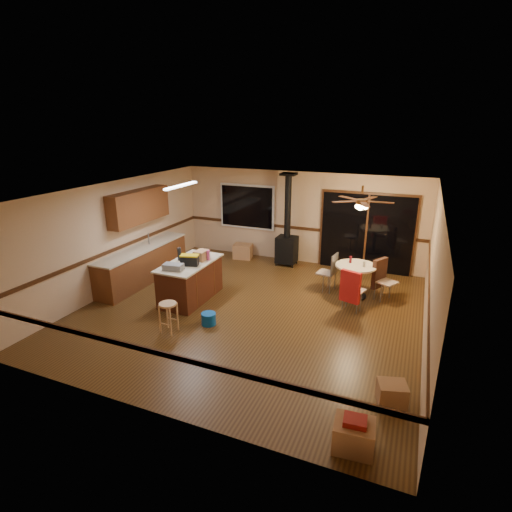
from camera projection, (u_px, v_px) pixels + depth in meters
The scene contains 35 objects.
floor at pixel (251, 310), 8.73m from camera, with size 7.00×7.00×0.00m, color #4B3014.
ceiling at pixel (250, 191), 7.89m from camera, with size 7.00×7.00×0.00m, color silver.
wall_back at pixel (299, 218), 11.37m from camera, with size 7.00×7.00×0.00m, color tan.
wall_front at pixel (145, 331), 5.25m from camera, with size 7.00×7.00×0.00m, color tan.
wall_left at pixel (117, 236), 9.58m from camera, with size 7.00×7.00×0.00m, color tan.
wall_right at pixel (432, 278), 7.03m from camera, with size 7.00×7.00×0.00m, color tan.
chair_rail at pixel (251, 267), 8.40m from camera, with size 7.00×7.00×0.08m, color #3E200F, non-canonical shape.
window at pixel (247, 207), 11.84m from camera, with size 1.72×0.10×1.32m, color black.
sliding_door at pixel (366, 233), 10.71m from camera, with size 2.52×0.10×2.10m, color black.
lower_cabinets at pixel (144, 265), 10.19m from camera, with size 0.60×3.00×0.86m, color brown.
countertop at pixel (142, 248), 10.04m from camera, with size 0.64×3.04×0.04m, color beige.
upper_cabinets at pixel (139, 206), 9.94m from camera, with size 0.35×2.00×0.80m, color brown.
kitchen_island at pixel (191, 281), 9.13m from camera, with size 0.88×1.68×0.90m.
wood_stove at pixel (287, 240), 11.23m from camera, with size 0.55×0.50×2.52m.
ceiling_fan at pixel (361, 203), 8.69m from camera, with size 0.24×0.24×0.55m.
fluorescent_strip at pixel (181, 186), 8.82m from camera, with size 0.10×1.20×0.04m, color white.
toolbox_grey at pixel (173, 267), 8.51m from camera, with size 0.42×0.23×0.13m, color slate.
toolbox_black at pixel (190, 261), 8.77m from camera, with size 0.38×0.20×0.21m, color black.
toolbox_yellow_lid at pixel (189, 255), 8.73m from camera, with size 0.39×0.21×0.03m, color gold.
box_on_island at pixel (201, 255), 9.11m from camera, with size 0.24×0.33×0.22m, color #A06F47.
bottle_dark at pixel (179, 254), 9.06m from camera, with size 0.08×0.08×0.30m, color black.
bottle_pink at pixel (208, 255), 9.09m from camera, with size 0.07×0.07×0.23m, color #D84C8C.
bottle_white at pixel (205, 253), 9.30m from camera, with size 0.06×0.06×0.19m, color white.
bar_stool at pixel (169, 318), 7.73m from camera, with size 0.34×0.34×0.61m, color tan.
blue_bucket at pixel (209, 319), 8.07m from camera, with size 0.30×0.30×0.25m, color #0C51AB.
dining_table at pixel (355, 275), 9.24m from camera, with size 0.93×0.93×0.78m.
glass_red at pixel (351, 260), 9.27m from camera, with size 0.06×0.06×0.16m, color #590C14.
glass_cream at pixel (364, 264), 9.03m from camera, with size 0.06×0.06×0.13m, color beige.
chair_left at pixel (331, 268), 9.51m from camera, with size 0.46×0.46×0.51m.
chair_near at pixel (351, 287), 8.43m from camera, with size 0.54×0.56×0.70m.
chair_right at pixel (380, 274), 9.14m from camera, with size 0.61×0.59×0.70m.
box_under_window at pixel (243, 251), 11.95m from camera, with size 0.53×0.43×0.43m, color #A06F47.
box_corner_a at pixel (354, 436), 4.99m from camera, with size 0.50×0.42×0.38m, color #A06F47.
box_corner_b at pixel (392, 393), 5.80m from camera, with size 0.40×0.35×0.33m, color #A06F47.
box_small_red at pixel (355, 421), 4.91m from camera, with size 0.29×0.24×0.08m, color maroon.
Camera 1 is at (3.14, -7.23, 3.93)m, focal length 28.00 mm.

